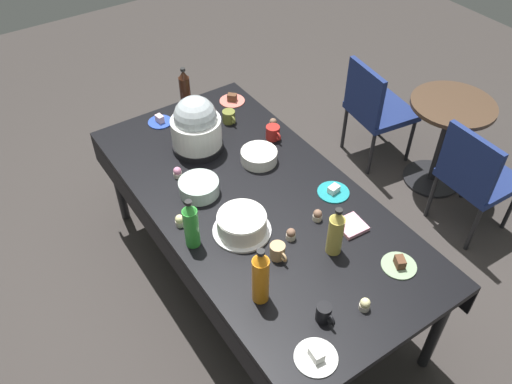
{
  "coord_description": "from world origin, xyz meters",
  "views": [
    {
      "loc": [
        1.74,
        -1.17,
        2.78
      ],
      "look_at": [
        0.0,
        0.0,
        0.8
      ],
      "focal_mm": 36.74,
      "sensor_mm": 36.0,
      "label": 1
    }
  ],
  "objects_px": {
    "slow_cooker": "(196,127)",
    "ceramic_snack_bowl": "(259,156)",
    "coffee_mug_tan": "(278,251)",
    "coffee_mug_olive": "(229,117)",
    "cupcake_berry": "(365,304)",
    "soda_bottle_orange_juice": "(261,277)",
    "cupcake_cocoa": "(273,123)",
    "round_cafe_table": "(446,129)",
    "dessert_plate_cobalt": "(160,121)",
    "cupcake_vanilla": "(180,221)",
    "soda_bottle_ginger_ale": "(336,232)",
    "dessert_plate_coral": "(232,100)",
    "dessert_plate_teal": "(333,191)",
    "coffee_mug_black": "(324,313)",
    "frosted_layer_cake": "(242,224)",
    "cupcake_lemon": "(178,172)",
    "potluck_table": "(256,206)",
    "dessert_plate_white": "(316,356)",
    "cupcake_rose": "(291,234)",
    "glass_salad_bowl": "(199,187)",
    "soda_bottle_cola": "(185,93)",
    "coffee_mug_red": "(273,133)",
    "maroon_chair_left": "(375,106)",
    "dessert_plate_sage": "(399,264)",
    "maroon_chair_right": "(475,174)",
    "cupcake_mint": "(317,215)",
    "soda_bottle_lime_soda": "(191,225)"
  },
  "relations": [
    {
      "from": "slow_cooker",
      "to": "ceramic_snack_bowl",
      "type": "distance_m",
      "value": 0.42
    },
    {
      "from": "coffee_mug_tan",
      "to": "coffee_mug_olive",
      "type": "height_order",
      "value": "coffee_mug_tan"
    },
    {
      "from": "cupcake_berry",
      "to": "soda_bottle_orange_juice",
      "type": "bearing_deg",
      "value": -131.28
    },
    {
      "from": "cupcake_cocoa",
      "to": "round_cafe_table",
      "type": "bearing_deg",
      "value": 70.38
    },
    {
      "from": "dessert_plate_cobalt",
      "to": "cupcake_vanilla",
      "type": "xyz_separation_m",
      "value": [
        0.89,
        -0.32,
        0.02
      ]
    },
    {
      "from": "coffee_mug_olive",
      "to": "soda_bottle_ginger_ale",
      "type": "bearing_deg",
      "value": -6.8
    },
    {
      "from": "dessert_plate_coral",
      "to": "dessert_plate_teal",
      "type": "bearing_deg",
      "value": -0.84
    },
    {
      "from": "coffee_mug_black",
      "to": "soda_bottle_ginger_ale",
      "type": "bearing_deg",
      "value": 133.95
    },
    {
      "from": "frosted_layer_cake",
      "to": "dessert_plate_coral",
      "type": "bearing_deg",
      "value": 150.39
    },
    {
      "from": "cupcake_lemon",
      "to": "cupcake_berry",
      "type": "bearing_deg",
      "value": 12.3
    },
    {
      "from": "potluck_table",
      "to": "dessert_plate_white",
      "type": "relative_size",
      "value": 11.64
    },
    {
      "from": "ceramic_snack_bowl",
      "to": "coffee_mug_black",
      "type": "xyz_separation_m",
      "value": [
        1.08,
        -0.38,
        0.01
      ]
    },
    {
      "from": "dessert_plate_white",
      "to": "coffee_mug_black",
      "type": "xyz_separation_m",
      "value": [
        -0.13,
        0.15,
        0.03
      ]
    },
    {
      "from": "coffee_mug_tan",
      "to": "ceramic_snack_bowl",
      "type": "bearing_deg",
      "value": 152.9
    },
    {
      "from": "soda_bottle_orange_juice",
      "to": "dessert_plate_white",
      "type": "bearing_deg",
      "value": 3.1
    },
    {
      "from": "dessert_plate_coral",
      "to": "cupcake_lemon",
      "type": "height_order",
      "value": "cupcake_lemon"
    },
    {
      "from": "cupcake_rose",
      "to": "dessert_plate_white",
      "type": "bearing_deg",
      "value": -27.67
    },
    {
      "from": "glass_salad_bowl",
      "to": "dessert_plate_white",
      "type": "distance_m",
      "value": 1.17
    },
    {
      "from": "ceramic_snack_bowl",
      "to": "dessert_plate_white",
      "type": "distance_m",
      "value": 1.32
    },
    {
      "from": "slow_cooker",
      "to": "soda_bottle_cola",
      "type": "relative_size",
      "value": 1.08
    },
    {
      "from": "glass_salad_bowl",
      "to": "coffee_mug_red",
      "type": "bearing_deg",
      "value": 105.79
    },
    {
      "from": "dessert_plate_teal",
      "to": "dessert_plate_cobalt",
      "type": "relative_size",
      "value": 1.14
    },
    {
      "from": "cupcake_rose",
      "to": "cupcake_cocoa",
      "type": "bearing_deg",
      "value": 150.13
    },
    {
      "from": "cupcake_berry",
      "to": "soda_bottle_ginger_ale",
      "type": "distance_m",
      "value": 0.38
    },
    {
      "from": "cupcake_cocoa",
      "to": "maroon_chair_left",
      "type": "distance_m",
      "value": 1.06
    },
    {
      "from": "dessert_plate_white",
      "to": "soda_bottle_cola",
      "type": "height_order",
      "value": "soda_bottle_cola"
    },
    {
      "from": "frosted_layer_cake",
      "to": "coffee_mug_black",
      "type": "xyz_separation_m",
      "value": [
        0.65,
        0.01,
        -0.01
      ]
    },
    {
      "from": "coffee_mug_black",
      "to": "round_cafe_table",
      "type": "bearing_deg",
      "value": 114.6
    },
    {
      "from": "dessert_plate_white",
      "to": "cupcake_lemon",
      "type": "relative_size",
      "value": 2.8
    },
    {
      "from": "dessert_plate_sage",
      "to": "soda_bottle_ginger_ale",
      "type": "relative_size",
      "value": 0.6
    },
    {
      "from": "ceramic_snack_bowl",
      "to": "maroon_chair_right",
      "type": "distance_m",
      "value": 1.48
    },
    {
      "from": "potluck_table",
      "to": "maroon_chair_right",
      "type": "relative_size",
      "value": 2.59
    },
    {
      "from": "frosted_layer_cake",
      "to": "glass_salad_bowl",
      "type": "xyz_separation_m",
      "value": [
        -0.38,
        -0.04,
        -0.01
      ]
    },
    {
      "from": "soda_bottle_ginger_ale",
      "to": "dessert_plate_teal",
      "type": "bearing_deg",
      "value": 139.7
    },
    {
      "from": "dessert_plate_cobalt",
      "to": "dessert_plate_white",
      "type": "bearing_deg",
      "value": -6.35
    },
    {
      "from": "dessert_plate_sage",
      "to": "cupcake_cocoa",
      "type": "bearing_deg",
      "value": 173.31
    },
    {
      "from": "maroon_chair_left",
      "to": "cupcake_berry",
      "type": "bearing_deg",
      "value": -45.83
    },
    {
      "from": "potluck_table",
      "to": "cupcake_mint",
      "type": "xyz_separation_m",
      "value": [
        0.32,
        0.18,
        0.09
      ]
    },
    {
      "from": "cupcake_rose",
      "to": "soda_bottle_orange_juice",
      "type": "relative_size",
      "value": 0.2
    },
    {
      "from": "dessert_plate_cobalt",
      "to": "cupcake_berry",
      "type": "height_order",
      "value": "cupcake_berry"
    },
    {
      "from": "soda_bottle_ginger_ale",
      "to": "coffee_mug_olive",
      "type": "height_order",
      "value": "soda_bottle_ginger_ale"
    },
    {
      "from": "soda_bottle_lime_soda",
      "to": "dessert_plate_sage",
      "type": "bearing_deg",
      "value": 47.73
    },
    {
      "from": "slow_cooker",
      "to": "cupcake_mint",
      "type": "distance_m",
      "value": 0.93
    },
    {
      "from": "potluck_table",
      "to": "maroon_chair_left",
      "type": "xyz_separation_m",
      "value": [
        -0.56,
        1.49,
        -0.2
      ]
    },
    {
      "from": "glass_salad_bowl",
      "to": "coffee_mug_olive",
      "type": "bearing_deg",
      "value": 134.3
    },
    {
      "from": "soda_bottle_ginger_ale",
      "to": "coffee_mug_red",
      "type": "height_order",
      "value": "soda_bottle_ginger_ale"
    },
    {
      "from": "dessert_plate_coral",
      "to": "maroon_chair_left",
      "type": "height_order",
      "value": "maroon_chair_left"
    },
    {
      "from": "frosted_layer_cake",
      "to": "dessert_plate_white",
      "type": "bearing_deg",
      "value": -9.71
    },
    {
      "from": "cupcake_rose",
      "to": "round_cafe_table",
      "type": "height_order",
      "value": "cupcake_rose"
    },
    {
      "from": "dessert_plate_white",
      "to": "cupcake_berry",
      "type": "distance_m",
      "value": 0.35
    }
  ]
}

